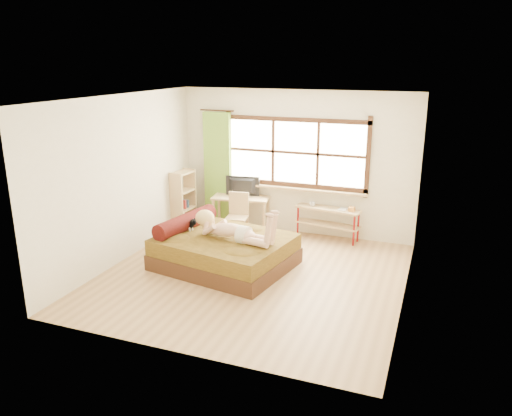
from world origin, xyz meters
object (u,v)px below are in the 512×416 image
at_px(kitten, 187,223).
at_px(desk, 241,201).
at_px(pipe_shelf, 328,216).
at_px(bookshelf, 183,200).
at_px(bed, 222,250).
at_px(chair, 238,213).
at_px(woman, 232,221).

xyz_separation_m(kitten, desk, (0.28, 1.64, -0.03)).
height_order(desk, pipe_shelf, pipe_shelf).
height_order(kitten, bookshelf, bookshelf).
height_order(bed, pipe_shelf, bed).
height_order(bed, desk, bed).
bearing_deg(bookshelf, desk, 20.46).
bearing_deg(bookshelf, kitten, -53.72).
xyz_separation_m(desk, chair, (0.09, -0.37, -0.12)).
xyz_separation_m(bed, chair, (-0.30, 1.36, 0.20)).
bearing_deg(woman, kitten, -179.48).
xyz_separation_m(kitten, bookshelf, (-0.81, 1.35, -0.03)).
bearing_deg(bookshelf, bed, -38.88).
distance_m(woman, pipe_shelf, 2.24).
xyz_separation_m(woman, kitten, (-0.87, 0.15, -0.18)).
bearing_deg(bed, kitten, -177.43).
relative_size(bed, chair, 2.66).
height_order(chair, pipe_shelf, chair).
xyz_separation_m(bed, bookshelf, (-1.48, 1.44, 0.31)).
relative_size(pipe_shelf, bookshelf, 1.06).
bearing_deg(desk, pipe_shelf, -4.72).
relative_size(desk, pipe_shelf, 0.93).
distance_m(woman, chair, 1.54).
bearing_deg(kitten, bed, 2.57).
relative_size(woman, bookshelf, 1.21).
distance_m(chair, pipe_shelf, 1.68).
height_order(kitten, pipe_shelf, kitten).
bearing_deg(bookshelf, woman, -36.42).
bearing_deg(bookshelf, chair, 1.55).
relative_size(woman, pipe_shelf, 1.14).
distance_m(woman, kitten, 0.90).
bearing_deg(chair, pipe_shelf, 8.27).
xyz_separation_m(bed, pipe_shelf, (1.31, 1.85, 0.17)).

